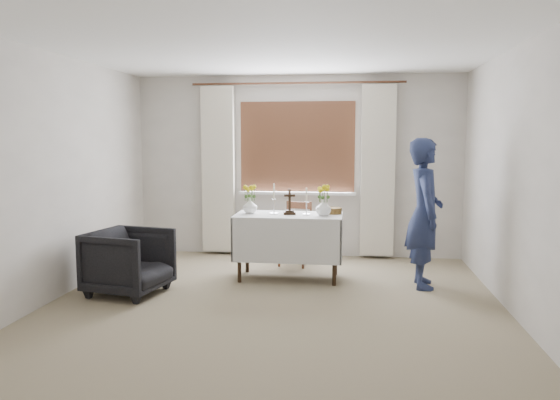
# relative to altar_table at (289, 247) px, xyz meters

# --- Properties ---
(ground) EXTENTS (5.00, 5.00, 0.00)m
(ground) POSITION_rel_altar_table_xyz_m (-0.03, -1.18, -0.38)
(ground) COLOR gray
(ground) RESTS_ON ground
(altar_table) EXTENTS (1.24, 0.64, 0.76)m
(altar_table) POSITION_rel_altar_table_xyz_m (0.00, 0.00, 0.00)
(altar_table) COLOR white
(altar_table) RESTS_ON ground
(wooden_chair) EXTENTS (0.45, 0.45, 0.82)m
(wooden_chair) POSITION_rel_altar_table_xyz_m (0.00, 0.70, 0.03)
(wooden_chair) COLOR brown
(wooden_chair) RESTS_ON ground
(armchair) EXTENTS (0.89, 0.88, 0.69)m
(armchair) POSITION_rel_altar_table_xyz_m (-1.61, -0.83, -0.04)
(armchair) COLOR black
(armchair) RESTS_ON ground
(person) EXTENTS (0.41, 0.61, 1.65)m
(person) POSITION_rel_altar_table_xyz_m (1.52, -0.15, 0.44)
(person) COLOR navy
(person) RESTS_ON ground
(radiator) EXTENTS (1.10, 0.10, 0.60)m
(radiator) POSITION_rel_altar_table_xyz_m (-0.03, 1.24, -0.08)
(radiator) COLOR white
(radiator) RESTS_ON ground
(wooden_cross) EXTENTS (0.15, 0.12, 0.30)m
(wooden_cross) POSITION_rel_altar_table_xyz_m (0.01, -0.00, 0.53)
(wooden_cross) COLOR black
(wooden_cross) RESTS_ON altar_table
(candlestick_left) EXTENTS (0.11, 0.11, 0.36)m
(candlestick_left) POSITION_rel_altar_table_xyz_m (-0.18, 0.02, 0.56)
(candlestick_left) COLOR white
(candlestick_left) RESTS_ON altar_table
(candlestick_right) EXTENTS (0.09, 0.09, 0.31)m
(candlestick_right) POSITION_rel_altar_table_xyz_m (0.21, 0.01, 0.54)
(candlestick_right) COLOR white
(candlestick_right) RESTS_ON altar_table
(flower_vase_left) EXTENTS (0.20, 0.20, 0.17)m
(flower_vase_left) POSITION_rel_altar_table_xyz_m (-0.46, 0.04, 0.47)
(flower_vase_left) COLOR white
(flower_vase_left) RESTS_ON altar_table
(flower_vase_right) EXTENTS (0.23, 0.23, 0.18)m
(flower_vase_right) POSITION_rel_altar_table_xyz_m (0.40, -0.05, 0.47)
(flower_vase_right) COLOR white
(flower_vase_right) RESTS_ON altar_table
(wicker_basket) EXTENTS (0.20, 0.20, 0.07)m
(wicker_basket) POSITION_rel_altar_table_xyz_m (0.51, 0.13, 0.42)
(wicker_basket) COLOR brown
(wicker_basket) RESTS_ON altar_table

